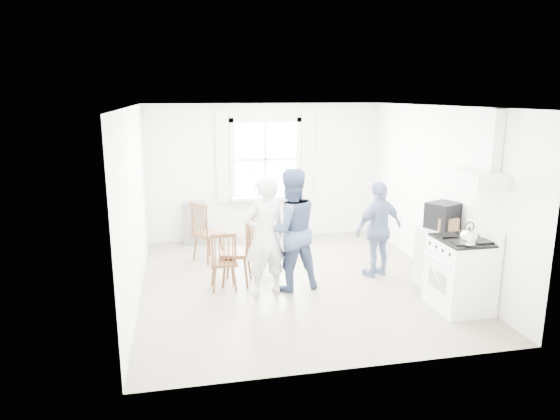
% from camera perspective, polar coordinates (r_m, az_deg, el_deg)
% --- Properties ---
extents(room_shell, '(4.62, 5.12, 2.64)m').
position_cam_1_polar(room_shell, '(7.24, 1.73, 1.43)').
color(room_shell, gray).
rests_on(room_shell, ground).
extents(window_assembly, '(1.88, 0.24, 1.70)m').
position_cam_1_polar(window_assembly, '(9.58, -1.65, 5.28)').
color(window_assembly, white).
rests_on(window_assembly, room_shell).
extents(range_hood, '(0.45, 0.76, 0.94)m').
position_cam_1_polar(range_hood, '(6.73, 22.06, 4.78)').
color(range_hood, silver).
rests_on(range_hood, room_shell).
extents(shelf_unit, '(0.40, 0.30, 0.80)m').
position_cam_1_polar(shelf_unit, '(9.53, -9.81, -1.47)').
color(shelf_unit, slate).
rests_on(shelf_unit, ground).
extents(gas_stove, '(0.68, 0.76, 1.12)m').
position_cam_1_polar(gas_stove, '(6.97, 19.95, -6.81)').
color(gas_stove, white).
rests_on(gas_stove, ground).
extents(kettle, '(0.21, 0.21, 0.30)m').
position_cam_1_polar(kettle, '(6.55, 20.75, -2.94)').
color(kettle, silver).
rests_on(kettle, gas_stove).
extents(low_cabinet, '(0.50, 0.55, 0.90)m').
position_cam_1_polar(low_cabinet, '(7.58, 17.65, -5.31)').
color(low_cabinet, silver).
rests_on(low_cabinet, ground).
extents(stereo_stack, '(0.53, 0.51, 0.37)m').
position_cam_1_polar(stereo_stack, '(7.45, 18.16, -0.59)').
color(stereo_stack, black).
rests_on(stereo_stack, low_cabinet).
extents(cardboard_box, '(0.33, 0.28, 0.18)m').
position_cam_1_polar(cardboard_box, '(7.36, 18.59, -1.53)').
color(cardboard_box, olive).
rests_on(cardboard_box, low_cabinet).
extents(windsor_chair_a, '(0.38, 0.37, 0.88)m').
position_cam_1_polar(windsor_chair_a, '(7.12, -6.45, -5.19)').
color(windsor_chair_a, '#4E2D19').
rests_on(windsor_chair_a, ground).
extents(windsor_chair_b, '(0.50, 0.49, 0.91)m').
position_cam_1_polar(windsor_chair_b, '(8.10, -1.91, -2.73)').
color(windsor_chair_b, '#4E2D19').
rests_on(windsor_chair_b, ground).
extents(windsor_chair_c, '(0.54, 0.54, 1.05)m').
position_cam_1_polar(windsor_chair_c, '(7.36, -4.14, -3.70)').
color(windsor_chair_c, '#4E2D19').
rests_on(windsor_chair_c, ground).
extents(person_left, '(0.76, 0.76, 1.69)m').
position_cam_1_polar(person_left, '(6.90, -1.74, -3.04)').
color(person_left, silver).
rests_on(person_left, ground).
extents(person_mid, '(0.99, 0.99, 1.76)m').
position_cam_1_polar(person_mid, '(7.10, 1.18, -2.28)').
color(person_mid, '#3F4F76').
rests_on(person_mid, ground).
extents(person_right, '(1.12, 1.12, 1.49)m').
position_cam_1_polar(person_right, '(7.79, 11.22, -2.17)').
color(person_right, navy).
rests_on(person_right, ground).
extents(potted_plant, '(0.21, 0.21, 0.31)m').
position_cam_1_polar(potted_plant, '(9.57, -1.48, 2.50)').
color(potted_plant, '#306D3A').
rests_on(potted_plant, window_assembly).
extents(windsor_chair_d, '(0.59, 0.60, 1.03)m').
position_cam_1_polar(windsor_chair_d, '(8.39, -8.83, -1.82)').
color(windsor_chair_d, '#4E2D19').
rests_on(windsor_chair_d, ground).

